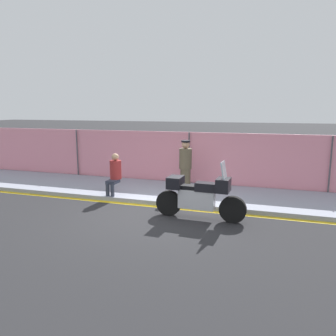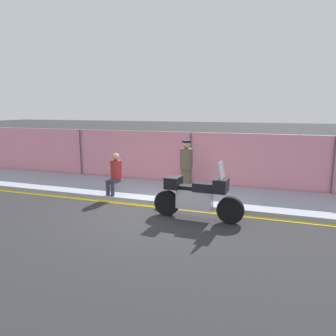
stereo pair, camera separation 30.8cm
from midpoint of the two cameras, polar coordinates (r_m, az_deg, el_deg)
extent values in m
plane|color=#262628|center=(8.80, -1.47, -8.24)|extent=(120.00, 120.00, 0.00)
cube|color=#8E93A3|center=(10.77, 2.74, -4.39)|extent=(34.55, 2.71, 0.13)
cube|color=gold|center=(9.46, 0.17, -6.86)|extent=(34.55, 0.18, 0.01)
cube|color=pink|center=(11.95, 4.80, 1.54)|extent=(32.82, 0.08, 1.96)
cylinder|color=#4C4C51|center=(13.79, -14.36, 2.43)|extent=(0.05, 0.05, 1.96)
cylinder|color=#4C4C51|center=(11.85, 4.67, 1.47)|extent=(0.05, 0.05, 1.96)
cylinder|color=#4C4C51|center=(11.58, 27.49, 0.12)|extent=(0.05, 0.05, 1.96)
cylinder|color=black|center=(8.28, 11.87, -7.21)|extent=(0.68, 0.16, 0.67)
cylinder|color=black|center=(8.70, 0.83, -6.11)|extent=(0.68, 0.16, 0.67)
cube|color=silver|center=(8.42, 5.67, -5.45)|extent=(0.94, 0.31, 0.50)
cube|color=black|center=(8.28, 7.29, -3.34)|extent=(0.53, 0.33, 0.22)
cube|color=black|center=(8.37, 5.04, -3.42)|extent=(0.61, 0.30, 0.10)
cube|color=black|center=(8.17, 10.28, -3.04)|extent=(0.34, 0.49, 0.34)
cube|color=silver|center=(8.09, 10.36, -0.41)|extent=(0.12, 0.42, 0.42)
cube|color=black|center=(8.49, 2.01, -2.49)|extent=(0.38, 0.52, 0.30)
cylinder|color=brown|center=(11.01, 3.98, -1.90)|extent=(0.34, 0.34, 0.68)
cylinder|color=brown|center=(10.89, 4.02, 1.62)|extent=(0.42, 0.42, 0.68)
sphere|color=tan|center=(10.83, 4.05, 4.08)|extent=(0.26, 0.26, 0.26)
cylinder|color=black|center=(10.82, 4.06, 4.67)|extent=(0.30, 0.30, 0.06)
cylinder|color=#2D3342|center=(10.31, -9.59, -3.63)|extent=(0.12, 0.12, 0.42)
cylinder|color=#2D3342|center=(10.24, -8.79, -3.71)|extent=(0.12, 0.12, 0.42)
cube|color=#2D3342|center=(10.40, -8.68, -2.30)|extent=(0.31, 0.42, 0.10)
cylinder|color=maroon|center=(10.52, -8.19, -0.24)|extent=(0.36, 0.36, 0.59)
sphere|color=tan|center=(10.45, -8.25, 1.96)|extent=(0.23, 0.23, 0.23)
camera|label=1|loc=(0.15, -89.12, 0.16)|focal=35.00mm
camera|label=2|loc=(0.15, 90.88, -0.16)|focal=35.00mm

